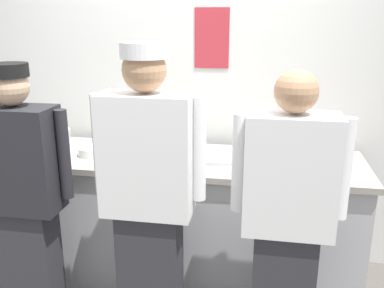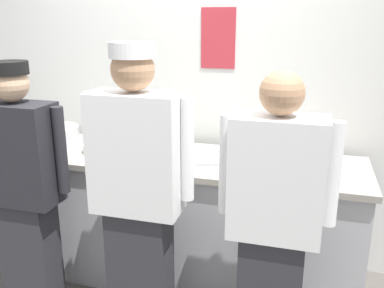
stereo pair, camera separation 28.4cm
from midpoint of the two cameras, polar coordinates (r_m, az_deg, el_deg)
name	(u,v)px [view 1 (the left image)]	position (r m, az deg, el deg)	size (l,w,h in m)	color
wall_back	(187,79)	(3.27, -3.23, 8.67)	(4.05, 0.11, 2.81)	silver
prep_counter	(175,218)	(3.10, -5.00, -9.98)	(2.58, 0.71, 0.94)	#B2B2B7
chef_near_left	(23,194)	(2.73, -24.65, -6.23)	(0.59, 0.24, 1.63)	#2D2D33
chef_center	(148,195)	(2.34, -9.48, -6.83)	(0.63, 0.24, 1.75)	#2D2D33
chef_far_right	(287,217)	(2.25, 9.20, -9.84)	(0.60, 0.24, 1.63)	#2D2D33
plate_stack_front	(299,154)	(2.95, 11.57, -1.33)	(0.20, 0.20, 0.06)	white
plate_stack_rear	(93,151)	(3.06, -15.81, -0.97)	(0.20, 0.20, 0.06)	white
mixing_bowl_steel	(49,139)	(3.33, -21.08, 0.64)	(0.31, 0.31, 0.13)	#B7BABF
sheet_tray	(206,156)	(2.90, -0.83, -1.64)	(0.42, 0.36, 0.02)	#B7BABF
squeeze_bottle_primary	(167,136)	(3.12, -5.99, 0.99)	(0.06, 0.06, 0.18)	#56A333
squeeze_bottle_secondary	(324,154)	(2.74, 14.64, -1.30)	(0.06, 0.06, 0.21)	orange
ramekin_green_sauce	(125,150)	(3.06, -11.66, -0.82)	(0.09, 0.09, 0.04)	white
ramekin_red_sauce	(261,158)	(2.85, 6.56, -1.91)	(0.10, 0.10, 0.04)	white
ramekin_yellow_sauce	(163,150)	(3.00, -6.71, -0.91)	(0.11, 0.11, 0.04)	white
ramekin_orange_sauce	(144,157)	(2.87, -9.33, -1.82)	(0.10, 0.10, 0.05)	white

